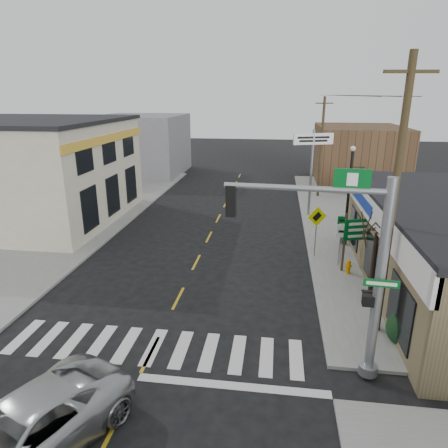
# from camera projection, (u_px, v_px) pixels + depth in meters

# --- Properties ---
(ground) EXTENTS (140.00, 140.00, 0.00)m
(ground) POSITION_uv_depth(u_px,v_px,m) (150.00, 354.00, 13.81)
(ground) COLOR black
(ground) RESTS_ON ground
(sidewalk_right) EXTENTS (6.00, 38.00, 0.13)m
(sidewalk_right) POSITION_uv_depth(u_px,v_px,m) (354.00, 237.00, 24.90)
(sidewalk_right) COLOR slate
(sidewalk_right) RESTS_ON ground
(sidewalk_left) EXTENTS (6.00, 38.00, 0.13)m
(sidewalk_left) POSITION_uv_depth(u_px,v_px,m) (81.00, 225.00, 27.18)
(sidewalk_left) COLOR slate
(sidewalk_left) RESTS_ON ground
(center_line) EXTENTS (0.12, 56.00, 0.01)m
(center_line) POSITION_uv_depth(u_px,v_px,m) (196.00, 262.00, 21.35)
(center_line) COLOR gold
(center_line) RESTS_ON ground
(crosswalk) EXTENTS (11.00, 2.20, 0.01)m
(crosswalk) POSITION_uv_depth(u_px,v_px,m) (154.00, 347.00, 14.19)
(crosswalk) COLOR silver
(crosswalk) RESTS_ON ground
(left_building) EXTENTS (12.00, 12.00, 6.80)m
(left_building) POSITION_uv_depth(u_px,v_px,m) (28.00, 172.00, 27.60)
(left_building) COLOR beige
(left_building) RESTS_ON ground
(bldg_distant_right) EXTENTS (8.00, 10.00, 5.60)m
(bldg_distant_right) POSITION_uv_depth(u_px,v_px,m) (358.00, 155.00, 39.68)
(bldg_distant_right) COLOR brown
(bldg_distant_right) RESTS_ON ground
(bldg_distant_left) EXTENTS (9.00, 10.00, 6.40)m
(bldg_distant_left) POSITION_uv_depth(u_px,v_px,m) (142.00, 145.00, 44.37)
(bldg_distant_left) COLOR slate
(bldg_distant_left) RESTS_ON ground
(suv) EXTENTS (4.65, 6.10, 1.54)m
(suv) POSITION_uv_depth(u_px,v_px,m) (23.00, 432.00, 9.66)
(suv) COLOR #B3B6B8
(suv) RESTS_ON ground
(traffic_signal_pole) EXTENTS (5.13, 0.39, 6.50)m
(traffic_signal_pole) POSITION_uv_depth(u_px,v_px,m) (354.00, 260.00, 11.56)
(traffic_signal_pole) COLOR gray
(traffic_signal_pole) RESTS_ON sidewalk_right
(guide_sign) EXTENTS (1.70, 0.14, 2.98)m
(guide_sign) POSITION_uv_depth(u_px,v_px,m) (360.00, 235.00, 19.33)
(guide_sign) COLOR #453720
(guide_sign) RESTS_ON sidewalk_right
(fire_hydrant) EXTENTS (0.22, 0.22, 0.70)m
(fire_hydrant) POSITION_uv_depth(u_px,v_px,m) (348.00, 266.00, 19.60)
(fire_hydrant) COLOR #C57900
(fire_hydrant) RESTS_ON sidewalk_right
(ped_crossing_sign) EXTENTS (1.08, 0.08, 2.78)m
(ped_crossing_sign) POSITION_uv_depth(u_px,v_px,m) (317.00, 223.00, 21.31)
(ped_crossing_sign) COLOR gray
(ped_crossing_sign) RESTS_ON sidewalk_right
(lamp_post) EXTENTS (0.74, 0.59, 5.74)m
(lamp_post) POSITION_uv_depth(u_px,v_px,m) (350.00, 189.00, 22.58)
(lamp_post) COLOR black
(lamp_post) RESTS_ON sidewalk_right
(dance_center_sign) EXTENTS (2.88, 0.18, 6.13)m
(dance_center_sign) POSITION_uv_depth(u_px,v_px,m) (313.00, 151.00, 27.93)
(dance_center_sign) COLOR gray
(dance_center_sign) RESTS_ON sidewalk_right
(bare_tree) EXTENTS (2.16, 2.16, 4.31)m
(bare_tree) POSITION_uv_depth(u_px,v_px,m) (379.00, 221.00, 16.65)
(bare_tree) COLOR black
(bare_tree) RESTS_ON sidewalk_right
(shrub_front) EXTENTS (1.30, 1.30, 0.98)m
(shrub_front) POSITION_uv_depth(u_px,v_px,m) (405.00, 329.00, 14.19)
(shrub_front) COLOR #183619
(shrub_front) RESTS_ON sidewalk_right
(shrub_back) EXTENTS (0.98, 0.98, 0.73)m
(shrub_back) POSITION_uv_depth(u_px,v_px,m) (413.00, 265.00, 19.80)
(shrub_back) COLOR black
(shrub_back) RESTS_ON sidewalk_right
(utility_pole_near) EXTENTS (1.69, 0.25, 9.73)m
(utility_pole_near) POSITION_uv_depth(u_px,v_px,m) (394.00, 201.00, 13.52)
(utility_pole_near) COLOR #4D311F
(utility_pole_near) RESTS_ON sidewalk_right
(utility_pole_far) EXTENTS (1.44, 0.22, 8.27)m
(utility_pole_far) POSITION_uv_depth(u_px,v_px,m) (321.00, 147.00, 33.47)
(utility_pole_far) COLOR #3D2A19
(utility_pole_far) RESTS_ON sidewalk_right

